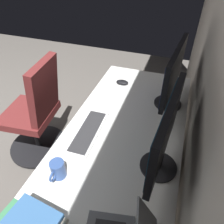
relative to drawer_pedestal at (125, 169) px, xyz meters
name	(u,v)px	position (x,y,z in m)	size (l,w,h in m)	color
desk	(119,149)	(0.08, -0.03, 0.31)	(1.83, 0.74, 0.73)	white
drawer_pedestal	(125,169)	(0.00, 0.00, 0.00)	(0.40, 0.51, 0.69)	white
monitor_primary	(165,134)	(0.19, 0.22, 0.64)	(0.55, 0.20, 0.44)	black
monitor_secondary	(173,74)	(-0.40, 0.20, 0.64)	(0.56, 0.20, 0.44)	black
keyboard_main	(88,132)	(0.07, -0.24, 0.39)	(0.42, 0.15, 0.02)	silver
mouse_main	(122,82)	(-0.55, -0.20, 0.40)	(0.06, 0.10, 0.03)	black
coffee_mug	(58,170)	(0.41, -0.25, 0.43)	(0.11, 0.07, 0.10)	#335193
office_chair	(37,116)	(-0.21, -0.89, 0.11)	(0.56, 0.57, 0.97)	maroon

